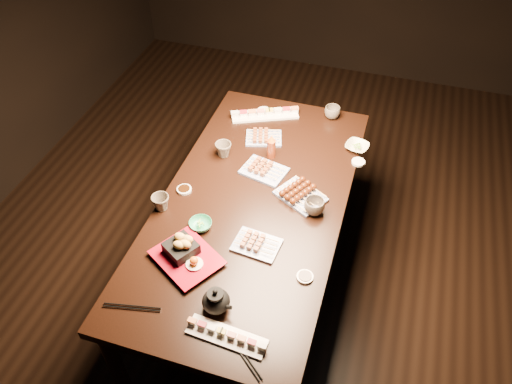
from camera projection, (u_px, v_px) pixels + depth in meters
ground at (272, 270)px, 3.12m from camera, size 5.00×5.00×0.00m
dining_table at (253, 249)px, 2.76m from camera, size 1.11×1.90×0.75m
sushi_platter_near at (227, 335)px, 1.95m from camera, size 0.33×0.11×0.04m
sushi_platter_far at (265, 113)px, 2.99m from camera, size 0.41×0.27×0.05m
yakitori_plate_center at (264, 168)px, 2.63m from camera, size 0.26×0.21×0.06m
yakitori_plate_right at (257, 242)px, 2.28m from camera, size 0.22×0.17×0.05m
yakitori_plate_left at (264, 135)px, 2.83m from camera, size 0.23×0.20×0.05m
tsukune_plate at (301, 193)px, 2.50m from camera, size 0.29×0.26×0.06m
edamame_bowl_green at (201, 225)px, 2.36m from camera, size 0.12×0.12×0.03m
edamame_bowl_cream at (357, 147)px, 2.78m from camera, size 0.15×0.15×0.03m
tempura_tray at (186, 253)px, 2.20m from camera, size 0.37×0.35×0.11m
teacup_near_left at (161, 203)px, 2.44m from camera, size 0.09×0.09×0.08m
teacup_mid_right at (314, 207)px, 2.42m from camera, size 0.13×0.13×0.08m
teacup_far_left at (223, 150)px, 2.72m from camera, size 0.10×0.10×0.08m
teacup_far_right at (332, 112)px, 2.97m from camera, size 0.11×0.11×0.07m
teapot at (216, 299)px, 2.02m from camera, size 0.17×0.17×0.12m
condiment_bottle at (271, 146)px, 2.69m from camera, size 0.05×0.05×0.14m
sauce_dish_west at (184, 190)px, 2.55m from camera, size 0.10×0.10×0.01m
sauce_dish_east at (358, 162)px, 2.70m from camera, size 0.10×0.10×0.01m
sauce_dish_se at (305, 277)px, 2.16m from camera, size 0.08×0.08×0.01m
sauce_dish_nw at (264, 111)px, 3.04m from camera, size 0.08×0.08×0.01m
chopsticks_near at (132, 307)px, 2.06m from camera, size 0.24×0.07×0.01m
chopsticks_se at (244, 356)px, 1.91m from camera, size 0.19×0.17×0.01m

